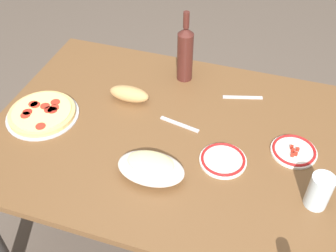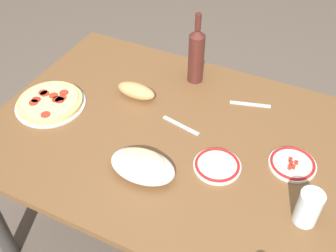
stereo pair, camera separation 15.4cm
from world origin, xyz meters
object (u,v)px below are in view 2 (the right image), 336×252
(water_glass, at_px, (308,208))
(bread_loaf, at_px, (136,91))
(dining_table, at_px, (168,149))
(baked_pasta_dish, at_px, (143,165))
(wine_bottle, at_px, (196,55))
(side_plate_far, at_px, (292,164))
(side_plate_near, at_px, (217,165))
(pepperoni_pizza, at_px, (50,102))

(water_glass, bearing_deg, bread_loaf, 158.33)
(dining_table, xyz_separation_m, baked_pasta_dish, (0.01, -0.23, 0.14))
(wine_bottle, distance_m, side_plate_far, 0.62)
(bread_loaf, bearing_deg, side_plate_near, -26.17)
(pepperoni_pizza, xyz_separation_m, side_plate_near, (0.75, -0.02, -0.01))
(side_plate_far, bearing_deg, dining_table, -175.63)
(dining_table, height_order, baked_pasta_dish, baked_pasta_dish)
(pepperoni_pizza, height_order, water_glass, water_glass)
(pepperoni_pizza, distance_m, bread_loaf, 0.36)
(baked_pasta_dish, bearing_deg, water_glass, 5.29)
(wine_bottle, bearing_deg, side_plate_near, -58.37)
(pepperoni_pizza, relative_size, side_plate_near, 1.71)
(wine_bottle, height_order, side_plate_near, wine_bottle)
(baked_pasta_dish, relative_size, wine_bottle, 0.74)
(side_plate_near, bearing_deg, pepperoni_pizza, 178.57)
(pepperoni_pizza, height_order, side_plate_near, pepperoni_pizza)
(side_plate_far, bearing_deg, baked_pasta_dish, -150.70)
(dining_table, distance_m, pepperoni_pizza, 0.53)
(dining_table, xyz_separation_m, bread_loaf, (-0.21, 0.13, 0.13))
(baked_pasta_dish, bearing_deg, wine_bottle, 94.62)
(pepperoni_pizza, relative_size, wine_bottle, 0.90)
(dining_table, xyz_separation_m, side_plate_far, (0.48, 0.04, 0.11))
(baked_pasta_dish, relative_size, side_plate_near, 1.40)
(pepperoni_pizza, relative_size, side_plate_far, 1.72)
(pepperoni_pizza, height_order, baked_pasta_dish, baked_pasta_dish)
(pepperoni_pizza, distance_m, side_plate_near, 0.75)
(bread_loaf, bearing_deg, side_plate_far, -8.06)
(baked_pasta_dish, bearing_deg, dining_table, 92.65)
(side_plate_far, bearing_deg, wine_bottle, 148.05)
(dining_table, relative_size, baked_pasta_dish, 5.77)
(baked_pasta_dish, distance_m, side_plate_near, 0.27)
(side_plate_near, relative_size, side_plate_far, 1.01)
(water_glass, distance_m, bread_loaf, 0.84)
(baked_pasta_dish, height_order, side_plate_far, baked_pasta_dish)
(water_glass, relative_size, bread_loaf, 0.74)
(baked_pasta_dish, distance_m, wine_bottle, 0.59)
(baked_pasta_dish, distance_m, side_plate_far, 0.54)
(side_plate_near, xyz_separation_m, side_plate_far, (0.24, 0.12, 0.00))
(bread_loaf, bearing_deg, water_glass, -21.67)
(dining_table, height_order, water_glass, water_glass)
(dining_table, relative_size, pepperoni_pizza, 4.72)
(water_glass, distance_m, side_plate_far, 0.23)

